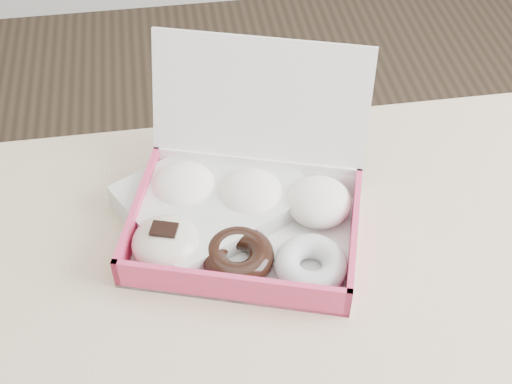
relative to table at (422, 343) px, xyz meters
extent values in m
cube|color=tan|center=(0.00, 0.00, 0.06)|extent=(1.20, 0.80, 0.04)
cylinder|color=tan|center=(-0.55, 0.35, -0.32)|extent=(0.05, 0.05, 0.71)
cube|color=white|center=(-0.22, 0.15, 0.08)|extent=(0.35, 0.30, 0.01)
cube|color=#D83660|center=(-0.25, 0.05, 0.10)|extent=(0.29, 0.10, 0.05)
cube|color=white|center=(-0.19, 0.25, 0.10)|extent=(0.29, 0.10, 0.05)
cube|color=#D83660|center=(-0.36, 0.20, 0.10)|extent=(0.07, 0.21, 0.05)
cube|color=#D83660|center=(-0.08, 0.11, 0.10)|extent=(0.07, 0.21, 0.05)
cube|color=white|center=(-0.18, 0.28, 0.19)|extent=(0.31, 0.16, 0.21)
ellipsoid|color=white|center=(-0.29, 0.23, 0.11)|extent=(0.11, 0.11, 0.05)
ellipsoid|color=white|center=(-0.20, 0.20, 0.11)|extent=(0.11, 0.11, 0.05)
ellipsoid|color=white|center=(-0.11, 0.17, 0.11)|extent=(0.11, 0.11, 0.05)
ellipsoid|color=beige|center=(-0.32, 0.13, 0.11)|extent=(0.11, 0.11, 0.05)
cube|color=black|center=(-0.32, 0.13, 0.14)|extent=(0.04, 0.03, 0.00)
torus|color=black|center=(-0.23, 0.10, 0.10)|extent=(0.12, 0.12, 0.03)
torus|color=silver|center=(-0.14, 0.07, 0.10)|extent=(0.12, 0.12, 0.03)
cube|color=silver|center=(-0.25, 0.21, 0.10)|extent=(0.29, 0.28, 0.04)
camera|label=1|loc=(-0.30, -0.47, 0.82)|focal=50.00mm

